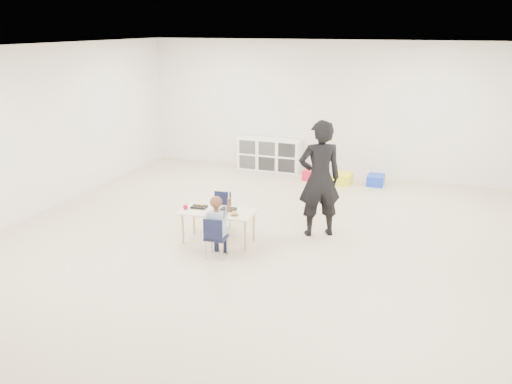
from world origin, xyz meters
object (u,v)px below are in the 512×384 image
(adult, at_px, (320,179))
(cubby_shelf, at_px, (270,154))
(child, at_px, (216,225))
(table, at_px, (218,227))
(chair_near, at_px, (216,237))

(adult, bearing_deg, cubby_shelf, -89.15)
(child, xyz_separation_m, adult, (1.12, 1.30, 0.42))
(child, xyz_separation_m, cubby_shelf, (-0.81, 4.71, -0.12))
(cubby_shelf, bearing_deg, table, -81.47)
(chair_near, distance_m, child, 0.17)
(child, relative_size, adult, 0.53)
(child, height_order, cubby_shelf, child)
(child, bearing_deg, chair_near, 0.00)
(table, height_order, cubby_shelf, cubby_shelf)
(cubby_shelf, bearing_deg, chair_near, -80.18)
(table, distance_m, chair_near, 0.51)
(table, height_order, chair_near, chair_near)
(table, relative_size, chair_near, 1.87)
(chair_near, height_order, adult, adult)
(adult, bearing_deg, chair_near, 20.62)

